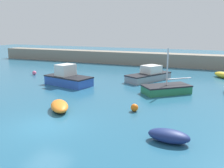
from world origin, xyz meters
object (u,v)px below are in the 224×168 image
at_px(motorboat_with_cabin, 149,75).
at_px(cabin_cruiser_white, 68,78).
at_px(sailboat_twin_hulled, 166,89).
at_px(mooring_buoy_pink, 34,73).
at_px(mooring_buoy_orange, 134,108).
at_px(dinghy_near_pier, 169,136).
at_px(rowboat_white_midwater, 59,106).

distance_m(motorboat_with_cabin, cabin_cruiser_white, 8.77).
height_order(sailboat_twin_hulled, mooring_buoy_pink, sailboat_twin_hulled).
height_order(cabin_cruiser_white, mooring_buoy_orange, cabin_cruiser_white).
height_order(sailboat_twin_hulled, dinghy_near_pier, sailboat_twin_hulled).
relative_size(sailboat_twin_hulled, mooring_buoy_orange, 8.36).
bearing_deg(mooring_buoy_pink, dinghy_near_pier, -33.67).
bearing_deg(sailboat_twin_hulled, mooring_buoy_orange, 38.58).
xyz_separation_m(rowboat_white_midwater, mooring_buoy_pink, (-10.74, 10.34, -0.07)).
bearing_deg(motorboat_with_cabin, sailboat_twin_hulled, 57.75).
relative_size(dinghy_near_pier, mooring_buoy_orange, 4.14).
bearing_deg(dinghy_near_pier, cabin_cruiser_white, -34.91).
relative_size(dinghy_near_pier, rowboat_white_midwater, 0.78).
relative_size(motorboat_with_cabin, dinghy_near_pier, 2.66).
distance_m(motorboat_with_cabin, mooring_buoy_orange, 10.73).
xyz_separation_m(motorboat_with_cabin, dinghy_near_pier, (4.72, -14.47, -0.28)).
xyz_separation_m(sailboat_twin_hulled, cabin_cruiser_white, (-9.80, -0.43, 0.31)).
distance_m(dinghy_near_pier, mooring_buoy_orange, 4.92).
distance_m(rowboat_white_midwater, mooring_buoy_pink, 14.91).
xyz_separation_m(motorboat_with_cabin, mooring_buoy_pink, (-13.88, -2.08, -0.35)).
bearing_deg(cabin_cruiser_white, motorboat_with_cabin, 50.28).
xyz_separation_m(cabin_cruiser_white, mooring_buoy_pink, (-6.86, 3.18, -0.45)).
bearing_deg(sailboat_twin_hulled, rowboat_white_midwater, 11.28).
relative_size(sailboat_twin_hulled, dinghy_near_pier, 2.02).
height_order(motorboat_with_cabin, cabin_cruiser_white, cabin_cruiser_white).
bearing_deg(dinghy_near_pier, sailboat_twin_hulled, -75.42).
relative_size(motorboat_with_cabin, mooring_buoy_pink, 11.53).
relative_size(dinghy_near_pier, cabin_cruiser_white, 0.41).
height_order(rowboat_white_midwater, mooring_buoy_pink, rowboat_white_midwater).
xyz_separation_m(dinghy_near_pier, rowboat_white_midwater, (-7.86, 2.05, 0.00)).
relative_size(rowboat_white_midwater, mooring_buoy_orange, 5.28).
relative_size(motorboat_with_cabin, mooring_buoy_orange, 10.99).
xyz_separation_m(motorboat_with_cabin, sailboat_twin_hulled, (2.78, -4.83, -0.21)).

